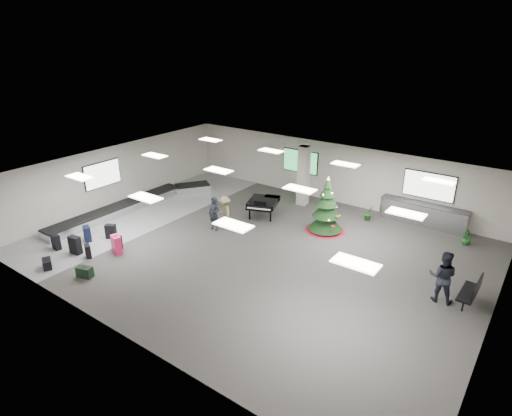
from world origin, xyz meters
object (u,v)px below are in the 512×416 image
Objects in this scene: traveler_bench at (443,277)px; pink_suitcase at (117,245)px; service_counter at (423,214)px; grand_piano at (263,203)px; baggage_carousel at (135,204)px; traveler_b at (225,212)px; bench at (472,291)px; christmas_tree at (326,212)px; potted_plant_left at (368,213)px; potted_plant_right at (467,237)px; traveler_a at (214,214)px.

pink_suitcase is at bearing 11.25° from traveler_bench.
service_counter is 1.92× the size of grand_piano.
baggage_carousel is 5.49m from traveler_b.
bench is at bearing 37.60° from pink_suitcase.
christmas_tree is 4.71m from traveler_b.
traveler_b is at bearing -137.60° from potted_plant_left.
service_counter is 5.47× the size of potted_plant_right.
traveler_b is (5.37, 0.95, 0.57)m from baggage_carousel.
service_counter is 9.45m from traveler_b.
baggage_carousel is at bearing -158.97° from potted_plant_right.
traveler_b reaches higher than pink_suitcase.
traveler_b is (-10.73, -0.12, 0.26)m from bench.
potted_plant_right is (9.88, 5.30, -0.44)m from traveler_a.
traveler_bench is at bearing -88.26° from potted_plant_right.
traveler_bench is (9.13, -2.44, 0.23)m from grand_piano.
traveler_b is 10.79m from potted_plant_right.
christmas_tree is 7.13m from bench.
grand_piano is at bearing 85.60° from pink_suitcase.
potted_plant_right is at bearing 21.03° from baggage_carousel.
baggage_carousel is 12.56× the size of potted_plant_left.
potted_plant_right is (2.18, -0.96, -0.18)m from service_counter.
potted_plant_left is (-2.28, -1.04, -0.16)m from service_counter.
traveler_b reaches higher than grand_piano.
traveler_bench is at bearing -35.31° from grand_piano.
traveler_b is (2.01, 4.64, 0.38)m from pink_suitcase.
bench is 0.95× the size of traveler_b.
traveler_b reaches higher than bench.
traveler_bench reaches higher than service_counter.
pink_suitcase is (-9.48, -10.42, -0.15)m from service_counter.
grand_piano is at bearing -152.01° from service_counter.
grand_piano reaches higher than potted_plant_right.
potted_plant_right is (-1.08, 4.70, -0.16)m from bench.
traveler_a is at bearing -145.22° from christmas_tree.
christmas_tree reaches higher than potted_plant_right.
christmas_tree is 6.14m from potted_plant_right.
traveler_bench is (11.81, 4.37, 0.54)m from pink_suitcase.
traveler_b is at bearing 65.62° from traveler_a.
traveler_b is at bearing -127.59° from grand_piano.
pink_suitcase is 0.44× the size of traveler_bench.
baggage_carousel is 6.18× the size of traveler_b.
traveler_a is at bearing -175.09° from bench.
potted_plant_left is at bearing -56.38° from traveler_bench.
grand_piano is 2.85× the size of potted_plant_right.
traveler_b is 2.12× the size of potted_plant_right.
service_counter is at bearing 64.81° from pink_suitcase.
traveler_b is at bearing -177.61° from bench.
traveler_a is at bearing -7.85° from traveler_bench.
traveler_bench reaches higher than baggage_carousel.
potted_plant_right is (9.65, 4.82, -0.41)m from traveler_b.
traveler_b is 2.03× the size of potted_plant_left.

